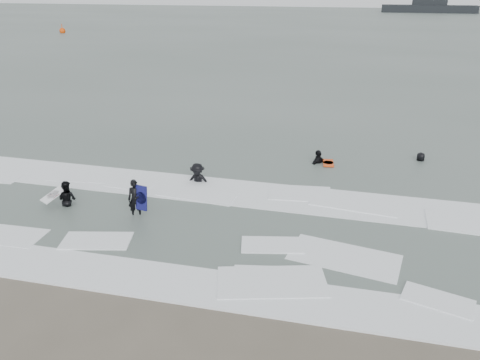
% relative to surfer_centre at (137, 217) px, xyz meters
% --- Properties ---
extents(ground, '(320.00, 320.00, 0.00)m').
position_rel_surfer_centre_xyz_m(ground, '(3.58, -3.08, 0.00)').
color(ground, brown).
rests_on(ground, ground).
extents(sea, '(320.00, 320.00, 0.00)m').
position_rel_surfer_centre_xyz_m(sea, '(3.58, 76.92, 0.06)').
color(sea, '#47544C').
rests_on(sea, ground).
extents(surfer_centre, '(0.66, 0.56, 1.53)m').
position_rel_surfer_centre_xyz_m(surfer_centre, '(0.00, 0.00, 0.00)').
color(surfer_centre, black).
rests_on(surfer_centre, ground).
extents(surfer_wading, '(0.86, 0.71, 1.61)m').
position_rel_surfer_centre_xyz_m(surfer_wading, '(-3.11, 0.21, 0.00)').
color(surfer_wading, black).
rests_on(surfer_wading, ground).
extents(surfer_breaker, '(1.17, 0.68, 1.80)m').
position_rel_surfer_centre_xyz_m(surfer_breaker, '(1.22, 3.57, 0.00)').
color(surfer_breaker, black).
rests_on(surfer_breaker, ground).
extents(surfer_right_near, '(1.00, 1.14, 1.85)m').
position_rel_surfer_centre_xyz_m(surfer_right_near, '(6.18, 7.38, 0.00)').
color(surfer_right_near, black).
rests_on(surfer_right_near, ground).
extents(surfer_right_far, '(0.86, 0.63, 1.61)m').
position_rel_surfer_centre_xyz_m(surfer_right_far, '(11.10, 8.91, 0.00)').
color(surfer_right_far, black).
rests_on(surfer_right_far, ground).
extents(surf_foam, '(30.03, 9.06, 0.09)m').
position_rel_surfer_centre_xyz_m(surf_foam, '(3.58, 0.62, 0.04)').
color(surf_foam, white).
rests_on(surf_foam, ground).
extents(bodyboards, '(10.93, 8.38, 1.25)m').
position_rel_surfer_centre_xyz_m(bodyboards, '(1.16, 2.42, 0.50)').
color(bodyboards, '#10114D').
rests_on(bodyboards, ground).
extents(buoy, '(1.00, 1.00, 1.65)m').
position_rel_surfer_centre_xyz_m(buoy, '(-42.34, 59.38, 0.42)').
color(buoy, '#D23F09').
rests_on(buoy, ground).
extents(vessel_horizon, '(25.44, 4.54, 3.45)m').
position_rel_surfer_centre_xyz_m(vessel_horizon, '(25.10, 134.14, 1.29)').
color(vessel_horizon, black).
rests_on(vessel_horizon, ground).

